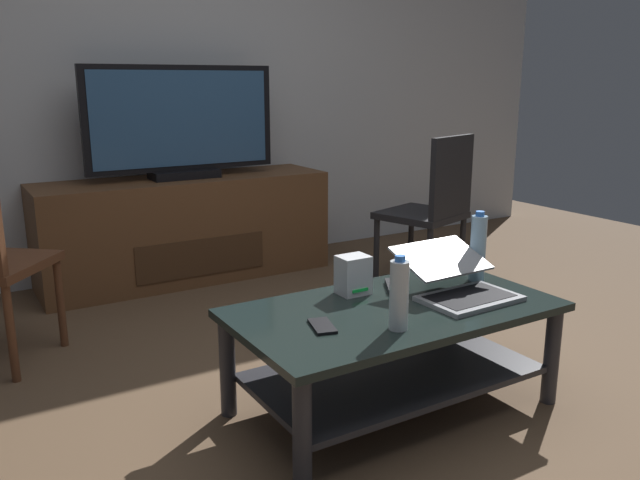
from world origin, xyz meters
TOP-DOWN VIEW (x-y plane):
  - ground_plane at (0.00, 0.00)m, footprint 7.68×7.68m
  - back_wall at (0.00, 2.38)m, footprint 6.40×0.12m
  - coffee_table at (0.04, 0.01)m, footprint 1.21×0.66m
  - media_cabinet at (-0.04, 2.06)m, footprint 1.80×0.52m
  - television at (-0.04, 2.04)m, footprint 1.18×0.20m
  - dining_chair at (1.17, 1.11)m, footprint 0.55×0.55m
  - laptop at (0.32, -0.02)m, footprint 0.38×0.41m
  - router_box at (-0.01, 0.22)m, footprint 0.12×0.10m
  - water_bottle_near at (0.53, 0.09)m, footprint 0.07×0.07m
  - water_bottle_far at (-0.09, -0.17)m, footprint 0.06×0.06m
  - cell_phone at (-0.31, -0.03)m, footprint 0.11×0.15m
  - tv_remote at (0.15, 0.18)m, footprint 0.12×0.16m

SIDE VIEW (x-z plane):
  - ground_plane at x=0.00m, z-range 0.00..0.00m
  - coffee_table at x=0.04m, z-range 0.08..0.50m
  - media_cabinet at x=-0.04m, z-range 0.00..0.64m
  - cell_phone at x=-0.31m, z-range 0.42..0.43m
  - tv_remote at x=0.15m, z-range 0.42..0.44m
  - laptop at x=0.32m, z-range 0.39..0.56m
  - router_box at x=-0.01m, z-range 0.42..0.57m
  - dining_chair at x=1.17m, z-range 0.05..0.97m
  - water_bottle_far at x=-0.09m, z-range 0.41..0.67m
  - water_bottle_near at x=0.53m, z-range 0.41..0.71m
  - television at x=-0.04m, z-range 0.63..1.31m
  - back_wall at x=0.00m, z-range 0.00..2.80m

